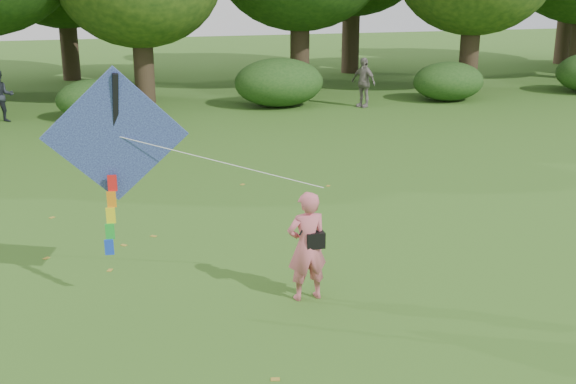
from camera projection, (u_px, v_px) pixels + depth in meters
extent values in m
plane|color=#265114|center=(376.00, 318.00, 11.06)|extent=(100.00, 100.00, 0.00)
imported|color=#CB5F6C|center=(307.00, 246.00, 11.47)|extent=(0.69, 0.48, 1.81)
imported|color=#22262D|center=(0.00, 96.00, 25.07)|extent=(0.99, 0.82, 1.85)
imported|color=gray|center=(363.00, 82.00, 27.93)|extent=(0.97, 1.21, 1.92)
cube|color=black|center=(315.00, 240.00, 11.44)|extent=(0.30, 0.20, 0.26)
cylinder|color=black|center=(308.00, 220.00, 11.30)|extent=(0.33, 0.14, 0.47)
cube|color=#24319E|center=(116.00, 136.00, 10.82)|extent=(2.18, 0.47, 2.15)
cube|color=black|center=(116.00, 135.00, 10.84)|extent=(0.19, 0.61, 1.94)
cylinder|color=white|center=(222.00, 162.00, 11.01)|extent=(3.08, 0.68, 0.87)
cube|color=red|center=(112.00, 183.00, 11.03)|extent=(0.14, 0.06, 0.26)
cube|color=orange|center=(112.00, 199.00, 11.10)|extent=(0.14, 0.06, 0.26)
cube|color=yellow|center=(111.00, 216.00, 11.17)|extent=(0.14, 0.06, 0.26)
cube|color=green|center=(110.00, 231.00, 11.24)|extent=(0.14, 0.06, 0.26)
cube|color=blue|center=(109.00, 247.00, 11.30)|extent=(0.14, 0.06, 0.26)
cylinder|color=#3A2D1E|center=(144.00, 64.00, 28.58)|extent=(0.80, 0.80, 3.15)
cylinder|color=#3A2D1E|center=(300.00, 47.00, 32.07)|extent=(0.86, 0.86, 3.67)
cylinder|color=#3A2D1E|center=(469.00, 52.00, 31.52)|extent=(0.83, 0.83, 3.43)
cylinder|color=#3A2D1E|center=(69.00, 43.00, 34.72)|extent=(0.84, 0.84, 3.50)
cylinder|color=#3A2D1E|center=(351.00, 33.00, 37.16)|extent=(0.90, 0.90, 4.02)
cylinder|color=#3A2D1E|center=(564.00, 32.00, 40.88)|extent=(0.85, 0.85, 3.57)
ellipsoid|color=#264919|center=(94.00, 99.00, 25.66)|extent=(2.66, 2.09, 1.42)
ellipsoid|color=#264919|center=(279.00, 82.00, 28.06)|extent=(3.50, 2.75, 1.88)
ellipsoid|color=#264919|center=(448.00, 81.00, 29.36)|extent=(2.94, 2.31, 1.58)
cube|color=olive|center=(124.00, 245.00, 13.98)|extent=(0.14, 0.14, 0.01)
cube|color=olive|center=(242.00, 184.00, 17.95)|extent=(0.14, 0.14, 0.01)
cube|color=olive|center=(328.00, 186.00, 17.84)|extent=(0.14, 0.14, 0.01)
cube|color=olive|center=(154.00, 236.00, 14.46)|extent=(0.14, 0.14, 0.01)
cube|color=olive|center=(275.00, 379.00, 9.39)|extent=(0.14, 0.11, 0.01)
cube|color=olive|center=(46.00, 258.00, 13.35)|extent=(0.14, 0.14, 0.01)
cube|color=olive|center=(110.00, 270.00, 12.81)|extent=(0.12, 0.14, 0.01)
cube|color=olive|center=(52.00, 218.00, 15.55)|extent=(0.14, 0.14, 0.01)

